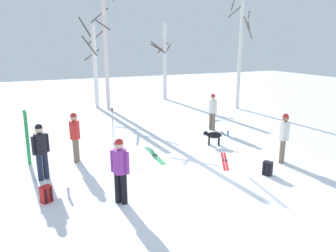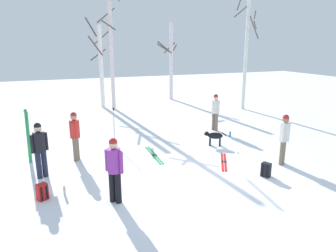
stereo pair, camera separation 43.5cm
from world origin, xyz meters
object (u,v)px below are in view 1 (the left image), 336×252
backpack_0 (268,168)px  water_bottle_1 (228,134)px  backpack_1 (46,194)px  birch_tree_2 (164,60)px  birch_tree_0 (95,64)px  birch_tree_3 (240,48)px  person_3 (41,148)px  ski_poles_0 (113,126)px  person_1 (120,167)px  person_4 (75,134)px  birch_tree_1 (106,49)px  ski_pair_lying_0 (224,161)px  person_0 (213,109)px  water_bottle_0 (69,193)px  ski_pair_planted_0 (27,138)px  ski_pair_lying_1 (154,155)px  person_2 (284,135)px  dog (213,136)px

backpack_0 → water_bottle_1: (1.29, 4.01, -0.10)m
backpack_1 → birch_tree_2: 15.92m
birch_tree_0 → birch_tree_3: size_ratio=0.78×
person_3 → ski_poles_0: (2.71, 2.30, -0.16)m
person_1 → ski_poles_0: person_1 is taller
person_4 → ski_poles_0: person_4 is taller
backpack_1 → birch_tree_1: 12.24m
ski_pair_lying_0 → ski_poles_0: bearing=133.7°
water_bottle_1 → ski_pair_lying_0: bearing=-126.5°
person_0 → water_bottle_0: bearing=-148.9°
water_bottle_1 → birch_tree_3: birch_tree_3 is taller
ski_pair_planted_0 → water_bottle_0: size_ratio=6.87×
ski_pair_lying_1 → backpack_0: size_ratio=4.43×
person_3 → backpack_0: size_ratio=3.90×
person_4 → birch_tree_0: size_ratio=0.31×
backpack_1 → birch_tree_0: birch_tree_0 is taller
ski_pair_planted_0 → birch_tree_1: (4.57, 8.00, 2.70)m
person_2 → birch_tree_2: bearing=84.3°
ski_poles_0 → birch_tree_1: (1.49, 7.17, 2.82)m
ski_poles_0 → birch_tree_0: birch_tree_0 is taller
person_2 → ski_pair_planted_0: bearing=157.5°
person_4 → birch_tree_1: (3.09, 8.33, 2.66)m
person_1 → backpack_0: (4.62, -0.13, -0.77)m
dog → backpack_0: (-0.02, -3.23, -0.17)m
ski_pair_lying_0 → backpack_1: (-5.82, -0.57, 0.20)m
person_3 → birch_tree_2: size_ratio=0.32×
person_1 → birch_tree_3: 13.60m
person_2 → birch_tree_3: 9.70m
person_2 → backpack_0: bearing=-151.1°
person_4 → birch_tree_2: 13.04m
dog → ski_pair_lying_0: (-0.58, -1.71, -0.38)m
water_bottle_1 → birch_tree_0: bearing=114.5°
water_bottle_0 → birch_tree_1: size_ratio=0.04×
person_2 → backpack_1: size_ratio=3.90×
person_3 → dog: bearing=6.9°
birch_tree_2 → ski_pair_lying_0: bearing=-103.8°
ski_pair_planted_0 → person_2: bearing=-22.5°
dog → ski_pair_lying_0: size_ratio=0.50×
person_4 → ski_poles_0: size_ratio=1.12×
ski_poles_0 → water_bottle_1: bearing=-8.6°
person_1 → backpack_1: size_ratio=3.90×
backpack_0 → water_bottle_0: 5.90m
birch_tree_3 → birch_tree_2: bearing=119.9°
person_4 → water_bottle_1: size_ratio=7.17×
person_1 → birch_tree_3: size_ratio=0.24×
person_1 → birch_tree_1: size_ratio=0.24×
person_4 → birch_tree_0: 9.68m
dog → water_bottle_0: bearing=-158.9°
dog → person_0: bearing=59.3°
birch_tree_0 → birch_tree_1: (0.54, -0.83, 0.89)m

